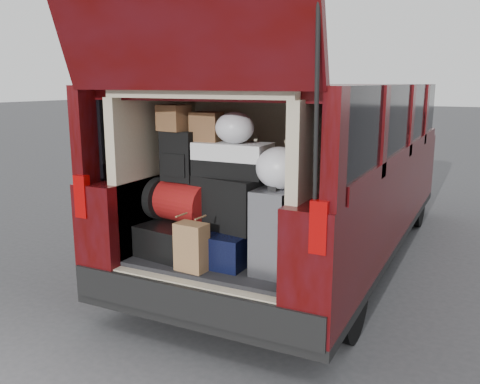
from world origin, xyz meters
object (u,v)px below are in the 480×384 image
Objects in this scene: twotone_duffel at (233,159)px; red_duffel at (183,201)px; silver_roller at (277,230)px; kraft_bag at (192,247)px; black_soft_case at (230,202)px; backpack at (180,156)px; navy_hardshell at (226,244)px; black_hardshell at (180,237)px.

red_duffel is at bearing -173.89° from twotone_duffel.
silver_roller is 0.58m from kraft_bag.
black_soft_case is at bearing 167.67° from silver_roller.
silver_roller is 1.56× the size of backpack.
navy_hardshell is at bearing 175.28° from silver_roller.
navy_hardshell is (0.39, -0.00, -0.00)m from black_hardshell.
black_soft_case is at bearing -132.01° from twotone_duffel.
backpack is at bearing 136.86° from kraft_bag.
red_duffel is at bearing 72.12° from backpack.
black_soft_case is 0.31m from twotone_duffel.
silver_roller is at bearing -3.06° from backpack.
kraft_bag is 0.68m from twotone_duffel.
navy_hardshell is at bearing 6.57° from red_duffel.
black_hardshell is 0.39m from navy_hardshell.
black_hardshell is 1.11× the size of black_soft_case.
navy_hardshell is 1.41× the size of backpack.
black_hardshell is 1.75× the size of kraft_bag.
black_soft_case is (0.38, 0.03, 0.03)m from red_duffel.
red_duffel reaches higher than black_hardshell.
silver_roller reaches higher than black_hardshell.
kraft_bag is (0.29, -0.30, 0.05)m from black_hardshell.
kraft_bag is 0.48m from red_duffel.
twotone_duffel reaches higher than silver_roller.
backpack reaches higher than twotone_duffel.
twotone_duffel reaches higher than red_duffel.
red_duffel is at bearing 176.51° from silver_roller.
black_hardshell is 0.73m from twotone_duffel.
twotone_duffel is (0.02, 0.02, 0.31)m from black_soft_case.
kraft_bag is at bearing -109.13° from navy_hardshell.
red_duffel is at bearing 176.18° from navy_hardshell.
black_soft_case is at bearing 90.46° from navy_hardshell.
silver_roller reaches higher than kraft_bag.
navy_hardshell is 0.47m from red_duffel.
red_duffel reaches higher than kraft_bag.
black_soft_case is 0.98× the size of twotone_duffel.
backpack reaches higher than red_duffel.
backpack reaches higher than black_hardshell.
red_duffel is 0.92× the size of black_soft_case.
backpack is (-0.01, -0.02, 0.34)m from red_duffel.
backpack is (0.01, 0.01, 0.61)m from black_hardshell.
red_duffel is at bearing 72.25° from black_hardshell.
silver_roller is at bearing 4.53° from black_hardshell.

